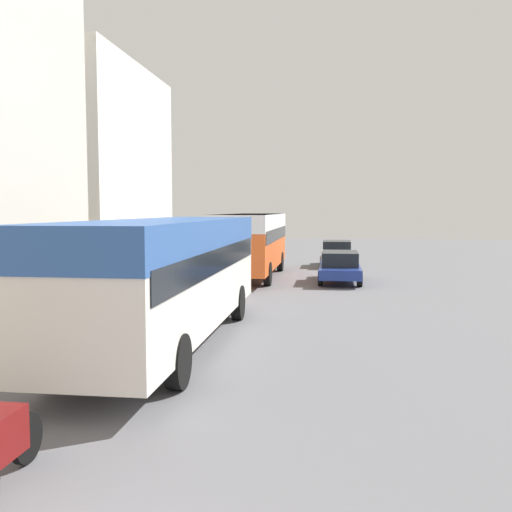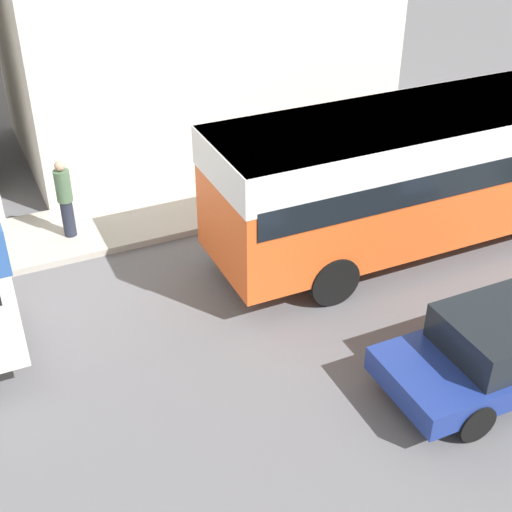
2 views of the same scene
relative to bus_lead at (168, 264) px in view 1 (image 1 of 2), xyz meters
The scene contains 6 objects.
building_far_terrace 13.66m from the bus_lead, 122.98° to the left, with size 5.69×9.28×9.41m.
bus_lead is the anchor object (origin of this frame).
bus_following 13.68m from the bus_lead, 89.93° to the left, with size 2.52×9.44×2.99m.
car_crossing 20.13m from the bus_lead, 78.31° to the left, with size 1.82×4.01×1.44m.
car_far_curb 13.10m from the bus_lead, 71.41° to the left, with size 1.83×4.48×1.36m.
pedestrian_walking_away 7.52m from the bus_lead, 114.79° to the left, with size 0.33×0.33×1.74m.
Camera 1 is at (2.06, -3.46, 3.19)m, focal length 40.00 mm.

